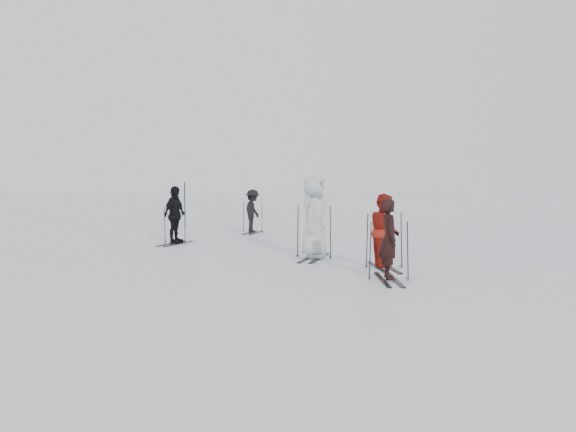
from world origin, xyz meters
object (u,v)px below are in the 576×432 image
object	(u,v)px
skier_red	(384,232)
skier_uphill_far	(253,212)
skier_uphill_left	(175,216)
piste_marker	(185,206)
skier_grey	(314,217)
skier_near_dark	(389,240)

from	to	relation	value
skier_red	skier_uphill_far	size ratio (longest dim) A/B	1.05
skier_uphill_left	skier_red	bearing A→B (deg)	-107.89
piste_marker	skier_uphill_left	bearing A→B (deg)	-87.30
skier_grey	skier_uphill_left	size ratio (longest dim) A/B	1.19
skier_red	skier_grey	world-z (taller)	skier_grey
skier_uphill_left	skier_uphill_far	xyz separation A→B (m)	(2.31, 3.11, -0.09)
skier_uphill_far	skier_uphill_left	bearing A→B (deg)	162.48
skier_near_dark	skier_uphill_left	xyz separation A→B (m)	(-4.85, 6.18, 0.07)
skier_uphill_left	piste_marker	xyz separation A→B (m)	(-0.21, 4.48, 0.05)
skier_near_dark	skier_uphill_left	bearing A→B (deg)	41.94
skier_near_dark	skier_uphill_left	distance (m)	7.86
skier_uphill_left	piste_marker	world-z (taller)	piste_marker
skier_uphill_left	piste_marker	bearing A→B (deg)	27.62
skier_near_dark	skier_uphill_left	size ratio (longest dim) A/B	0.92
skier_red	piste_marker	size ratio (longest dim) A/B	0.90
skier_grey	skier_uphill_far	xyz separation A→B (m)	(-1.45, 6.30, -0.24)
skier_uphill_left	skier_uphill_far	bearing A→B (deg)	-11.72
skier_red	piste_marker	distance (m)	10.64
skier_red	skier_uphill_left	world-z (taller)	skier_uphill_left
skier_grey	skier_uphill_far	world-z (taller)	skier_grey
skier_grey	skier_uphill_left	xyz separation A→B (m)	(-3.76, 3.19, -0.16)
skier_red	piste_marker	bearing A→B (deg)	28.60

